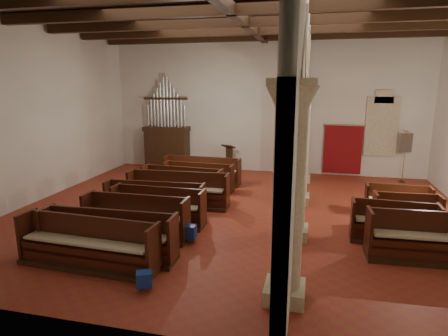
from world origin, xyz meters
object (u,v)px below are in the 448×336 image
lectern (229,160)px  nave_pew_0 (88,251)px  processional_banner (404,164)px  pipe_organ (167,140)px  aisle_pew_0 (417,244)px

lectern → nave_pew_0: 9.73m
lectern → processional_banner: size_ratio=0.59×
pipe_organ → lectern: bearing=-0.2°
pipe_organ → nave_pew_0: pipe_organ is taller
nave_pew_0 → aisle_pew_0: bearing=18.4°
lectern → processional_banner: processional_banner is taller
pipe_organ → lectern: size_ratio=3.40×
pipe_organ → processional_banner: bearing=-1.2°
lectern → pipe_organ: bearing=-160.1°
pipe_organ → nave_pew_0: (1.97, -9.69, -1.00)m
nave_pew_0 → aisle_pew_0: 7.42m
pipe_organ → processional_banner: pipe_organ is taller
processional_banner → nave_pew_0: size_ratio=0.67×
pipe_organ → aisle_pew_0: (9.12, -7.67, -0.99)m
lectern → aisle_pew_0: lectern is taller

